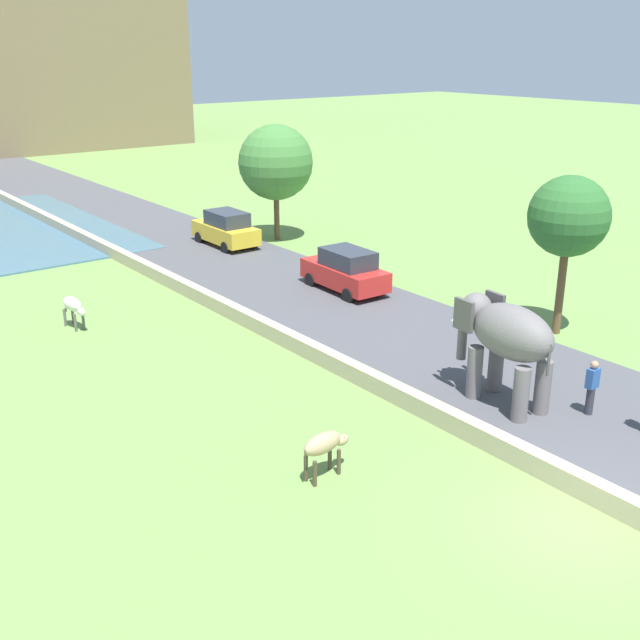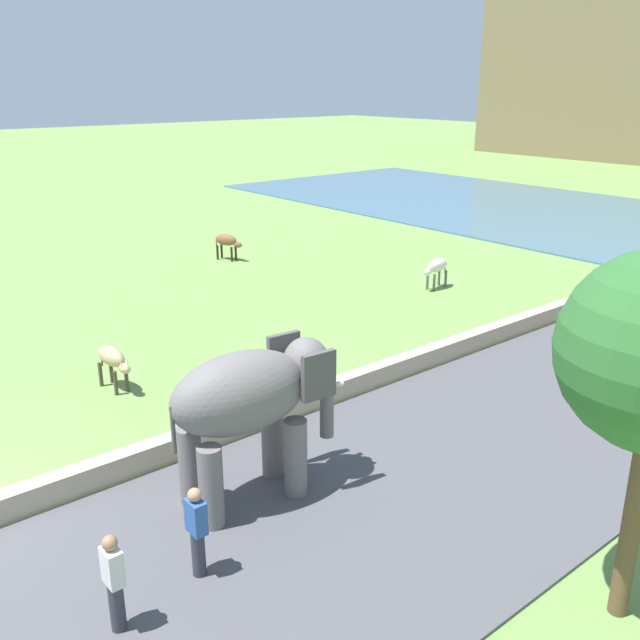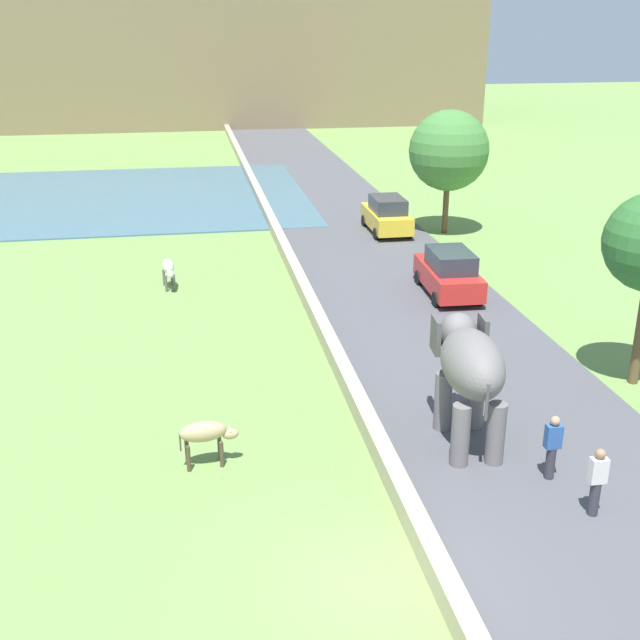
% 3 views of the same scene
% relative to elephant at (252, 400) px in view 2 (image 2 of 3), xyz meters
% --- Properties ---
extents(barrier_wall, '(0.40, 110.00, 0.55)m').
position_rel_elephant_xyz_m(barrier_wall, '(-2.24, 13.17, -1.76)').
color(barrier_wall, tan).
rests_on(barrier_wall, ground).
extents(lake, '(36.00, 18.00, 0.08)m').
position_rel_elephant_xyz_m(lake, '(-17.44, 30.50, -2.00)').
color(lake, '#426B84').
rests_on(lake, ground).
extents(elephant, '(1.62, 3.52, 2.99)m').
position_rel_elephant_xyz_m(elephant, '(0.00, 0.00, 0.00)').
color(elephant, slate).
rests_on(elephant, ground).
extents(person_beside_elephant, '(0.36, 0.22, 1.63)m').
position_rel_elephant_xyz_m(person_beside_elephant, '(1.32, -1.99, -1.16)').
color(person_beside_elephant, '#33333D').
rests_on(person_beside_elephant, ground).
extents(person_trailing, '(0.36, 0.22, 1.63)m').
position_rel_elephant_xyz_m(person_trailing, '(1.61, -3.48, -1.16)').
color(person_trailing, '#33333D').
rests_on(person_trailing, ground).
extents(cow_white, '(0.57, 1.41, 1.15)m').
position_rel_elephant_xyz_m(cow_white, '(-7.26, 13.32, -1.20)').
color(cow_white, silver).
rests_on(cow_white, ground).
extents(cow_brown, '(1.41, 0.82, 1.15)m').
position_rel_elephant_xyz_m(cow_brown, '(-16.11, 9.60, -1.20)').
color(cow_brown, brown).
rests_on(cow_brown, ground).
extents(cow_tan, '(1.41, 0.54, 1.15)m').
position_rel_elephant_xyz_m(cow_tan, '(-6.34, -0.00, -1.20)').
color(cow_tan, tan).
rests_on(cow_tan, ground).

